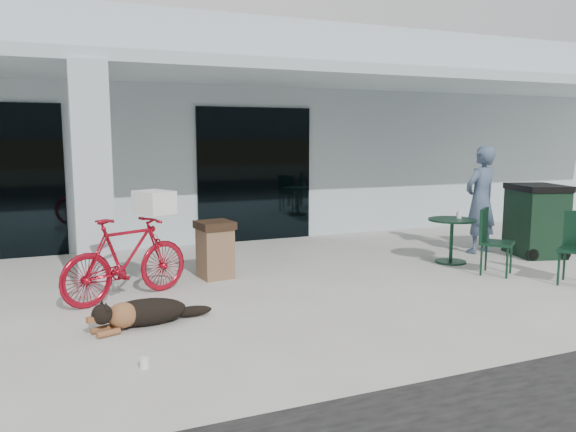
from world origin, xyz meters
name	(u,v)px	position (x,y,z in m)	size (l,w,h in m)	color
ground	(252,325)	(0.00, 0.00, 0.00)	(80.00, 80.00, 0.00)	beige
building	(138,131)	(0.00, 8.50, 2.25)	(22.00, 7.00, 4.50)	#A7B6BD
storefront_glass_right	(255,175)	(1.80, 4.98, 1.35)	(2.40, 0.06, 2.70)	black
column	(92,178)	(-1.50, 2.30, 1.56)	(0.50, 0.50, 3.12)	#A7B6BD
overhang	(178,70)	(0.00, 3.60, 3.21)	(22.00, 2.80, 0.18)	#A7B6BD
bicycle	(126,258)	(-1.17, 1.60, 0.55)	(0.52, 1.82, 1.10)	maroon
laundry_basket	(154,202)	(-0.76, 1.79, 1.25)	(0.51, 0.38, 0.30)	white
dog	(145,310)	(-1.12, 0.45, 0.18)	(1.07, 0.36, 0.36)	black
cup_near_dog	(145,363)	(-1.31, -0.75, 0.05)	(0.08, 0.08, 0.10)	white
cafe_table_far	(451,241)	(4.16, 1.72, 0.37)	(0.80, 0.80, 0.75)	#123322
cafe_chair_far_a	(497,242)	(4.26, 0.78, 0.51)	(0.46, 0.51, 1.02)	#123322
person	(481,200)	(5.17, 2.20, 0.98)	(0.72, 0.47, 1.96)	#40526C
cup_on_table	(459,215)	(4.33, 1.77, 0.81)	(0.08, 0.08, 0.11)	white
trash_receptacle	(215,250)	(0.20, 2.26, 0.43)	(0.51, 0.51, 0.87)	brown
wheeled_bin	(536,220)	(5.94, 1.64, 0.64)	(0.79, 1.00, 1.28)	black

